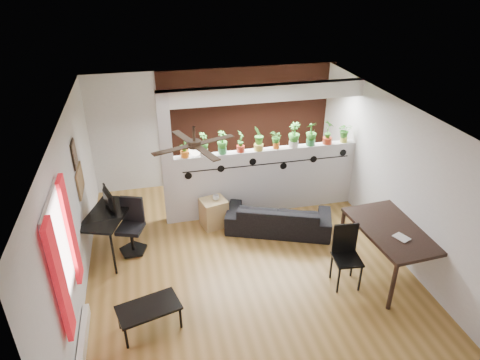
{
  "coord_description": "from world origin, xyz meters",
  "views": [
    {
      "loc": [
        -1.42,
        -5.71,
        4.64
      ],
      "look_at": [
        0.05,
        0.6,
        1.23
      ],
      "focal_mm": 32.0,
      "sensor_mm": 36.0,
      "label": 1
    }
  ],
  "objects_px": {
    "sofa": "(278,217)",
    "folding_chair": "(346,250)",
    "potted_plant_0": "(184,145)",
    "potted_plant_4": "(259,138)",
    "potted_plant_3": "(241,141)",
    "office_chair": "(132,229)",
    "potted_plant_7": "(311,133)",
    "cup": "(216,198)",
    "potted_plant_6": "(294,134)",
    "computer_desk": "(108,217)",
    "potted_plant_8": "(328,131)",
    "potted_plant_9": "(345,132)",
    "potted_plant_2": "(222,142)",
    "ceiling_fan": "(195,146)",
    "potted_plant_1": "(203,144)",
    "cube_shelf": "(214,213)",
    "coffee_table": "(149,309)",
    "potted_plant_5": "(276,139)",
    "dining_table": "(392,233)"
  },
  "relations": [
    {
      "from": "office_chair",
      "to": "potted_plant_8",
      "type": "bearing_deg",
      "value": 11.55
    },
    {
      "from": "potted_plant_8",
      "to": "sofa",
      "type": "height_order",
      "value": "potted_plant_8"
    },
    {
      "from": "potted_plant_3",
      "to": "office_chair",
      "type": "relative_size",
      "value": 0.43
    },
    {
      "from": "office_chair",
      "to": "computer_desk",
      "type": "bearing_deg",
      "value": -179.3
    },
    {
      "from": "potted_plant_1",
      "to": "sofa",
      "type": "height_order",
      "value": "potted_plant_1"
    },
    {
      "from": "sofa",
      "to": "folding_chair",
      "type": "xyz_separation_m",
      "value": [
        0.57,
        -1.61,
        0.33
      ]
    },
    {
      "from": "sofa",
      "to": "computer_desk",
      "type": "bearing_deg",
      "value": 21.93
    },
    {
      "from": "dining_table",
      "to": "coffee_table",
      "type": "relative_size",
      "value": 1.74
    },
    {
      "from": "potted_plant_6",
      "to": "potted_plant_8",
      "type": "height_order",
      "value": "potted_plant_8"
    },
    {
      "from": "potted_plant_6",
      "to": "cube_shelf",
      "type": "distance_m",
      "value": 2.15
    },
    {
      "from": "computer_desk",
      "to": "folding_chair",
      "type": "xyz_separation_m",
      "value": [
        3.61,
        -1.57,
        -0.15
      ]
    },
    {
      "from": "potted_plant_9",
      "to": "potted_plant_1",
      "type": "bearing_deg",
      "value": 180.0
    },
    {
      "from": "potted_plant_0",
      "to": "potted_plant_4",
      "type": "bearing_deg",
      "value": -0.0
    },
    {
      "from": "cup",
      "to": "potted_plant_3",
      "type": "bearing_deg",
      "value": 31.39
    },
    {
      "from": "potted_plant_2",
      "to": "potted_plant_5",
      "type": "relative_size",
      "value": 1.19
    },
    {
      "from": "potted_plant_4",
      "to": "potted_plant_5",
      "type": "height_order",
      "value": "potted_plant_4"
    },
    {
      "from": "potted_plant_0",
      "to": "computer_desk",
      "type": "relative_size",
      "value": 0.34
    },
    {
      "from": "cube_shelf",
      "to": "dining_table",
      "type": "relative_size",
      "value": 0.34
    },
    {
      "from": "potted_plant_3",
      "to": "dining_table",
      "type": "xyz_separation_m",
      "value": [
        1.91,
        -2.34,
        -0.81
      ]
    },
    {
      "from": "coffee_table",
      "to": "potted_plant_8",
      "type": "bearing_deg",
      "value": 36.15
    },
    {
      "from": "potted_plant_7",
      "to": "folding_chair",
      "type": "distance_m",
      "value": 2.59
    },
    {
      "from": "potted_plant_2",
      "to": "office_chair",
      "type": "xyz_separation_m",
      "value": [
        -1.77,
        -0.79,
        -1.14
      ]
    },
    {
      "from": "cube_shelf",
      "to": "dining_table",
      "type": "xyz_separation_m",
      "value": [
        2.51,
        -2.0,
        0.49
      ]
    },
    {
      "from": "folding_chair",
      "to": "cup",
      "type": "bearing_deg",
      "value": 129.58
    },
    {
      "from": "potted_plant_9",
      "to": "potted_plant_8",
      "type": "bearing_deg",
      "value": 180.0
    },
    {
      "from": "potted_plant_9",
      "to": "folding_chair",
      "type": "relative_size",
      "value": 0.39
    },
    {
      "from": "cube_shelf",
      "to": "office_chair",
      "type": "xyz_separation_m",
      "value": [
        -1.51,
        -0.45,
        0.16
      ]
    },
    {
      "from": "ceiling_fan",
      "to": "potted_plant_1",
      "type": "relative_size",
      "value": 2.73
    },
    {
      "from": "potted_plant_3",
      "to": "potted_plant_5",
      "type": "height_order",
      "value": "potted_plant_3"
    },
    {
      "from": "potted_plant_9",
      "to": "coffee_table",
      "type": "bearing_deg",
      "value": -146.3
    },
    {
      "from": "potted_plant_3",
      "to": "folding_chair",
      "type": "xyz_separation_m",
      "value": [
        1.12,
        -2.37,
        -0.97
      ]
    },
    {
      "from": "ceiling_fan",
      "to": "cube_shelf",
      "type": "relative_size",
      "value": 2.13
    },
    {
      "from": "potted_plant_5",
      "to": "coffee_table",
      "type": "height_order",
      "value": "potted_plant_5"
    },
    {
      "from": "potted_plant_5",
      "to": "potted_plant_3",
      "type": "bearing_deg",
      "value": -180.0
    },
    {
      "from": "potted_plant_8",
      "to": "coffee_table",
      "type": "bearing_deg",
      "value": -143.85
    },
    {
      "from": "sofa",
      "to": "potted_plant_1",
      "type": "bearing_deg",
      "value": -10.02
    },
    {
      "from": "potted_plant_6",
      "to": "computer_desk",
      "type": "height_order",
      "value": "potted_plant_6"
    },
    {
      "from": "potted_plant_0",
      "to": "computer_desk",
      "type": "xyz_separation_m",
      "value": [
        -1.43,
        -0.8,
        -0.83
      ]
    },
    {
      "from": "cup",
      "to": "folding_chair",
      "type": "relative_size",
      "value": 0.12
    },
    {
      "from": "potted_plant_1",
      "to": "potted_plant_8",
      "type": "bearing_deg",
      "value": 0.0
    },
    {
      "from": "folding_chair",
      "to": "cube_shelf",
      "type": "bearing_deg",
      "value": 130.41
    },
    {
      "from": "potted_plant_2",
      "to": "potted_plant_7",
      "type": "distance_m",
      "value": 1.76
    },
    {
      "from": "potted_plant_1",
      "to": "potted_plant_2",
      "type": "distance_m",
      "value": 0.35
    },
    {
      "from": "potted_plant_7",
      "to": "potted_plant_9",
      "type": "xyz_separation_m",
      "value": [
        0.7,
        -0.0,
        -0.04
      ]
    },
    {
      "from": "cube_shelf",
      "to": "coffee_table",
      "type": "height_order",
      "value": "cube_shelf"
    },
    {
      "from": "cube_shelf",
      "to": "folding_chair",
      "type": "bearing_deg",
      "value": -63.62
    },
    {
      "from": "potted_plant_7",
      "to": "cup",
      "type": "distance_m",
      "value": 2.22
    },
    {
      "from": "ceiling_fan",
      "to": "potted_plant_4",
      "type": "height_order",
      "value": "ceiling_fan"
    },
    {
      "from": "ceiling_fan",
      "to": "potted_plant_1",
      "type": "xyz_separation_m",
      "value": [
        0.37,
        1.8,
        -0.73
      ]
    },
    {
      "from": "potted_plant_3",
      "to": "potted_plant_9",
      "type": "relative_size",
      "value": 1.07
    }
  ]
}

